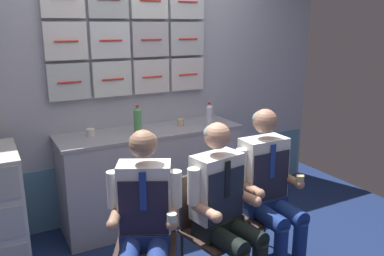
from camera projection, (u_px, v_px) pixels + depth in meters
name	position (u px, v px, depth m)	size (l,w,h in m)	color
galley_bulkhead	(140.00, 102.00, 3.82)	(4.20, 0.14, 2.22)	#A3A6B6
galley_counter	(152.00, 176.00, 3.75)	(1.71, 0.53, 0.91)	#9D9BA6
folding_chair_left	(147.00, 228.00, 2.67)	(0.54, 0.54, 0.84)	#2D2D33
crew_member_left	(144.00, 219.00, 2.47)	(0.56, 0.66, 1.22)	black
folding_chair_center	(209.00, 218.00, 2.81)	(0.46, 0.46, 0.84)	#2D2D33
crew_member_center	(225.00, 205.00, 2.65)	(0.49, 0.63, 1.23)	black
folding_chair_right	(255.00, 197.00, 3.14)	(0.40, 0.41, 0.84)	#2D2D33
crew_member_right	(269.00, 184.00, 2.96)	(0.49, 0.60, 1.25)	black
water_bottle_short	(138.00, 120.00, 3.49)	(0.07, 0.07, 0.25)	#519856
water_bottle_blue_cap	(209.00, 115.00, 3.75)	(0.06, 0.06, 0.23)	silver
paper_cup_tan	(90.00, 132.00, 3.42)	(0.07, 0.07, 0.07)	beige
coffee_cup_spare	(180.00, 122.00, 3.78)	(0.06, 0.06, 0.07)	tan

